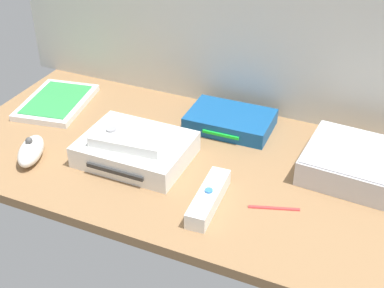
% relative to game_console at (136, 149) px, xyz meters
% --- Properties ---
extents(ground_plane, '(1.00, 0.48, 0.02)m').
position_rel_game_console_xyz_m(ground_plane, '(0.11, 0.04, -0.03)').
color(ground_plane, '#936D47').
rests_on(ground_plane, ground).
extents(game_console, '(0.21, 0.17, 0.04)m').
position_rel_game_console_xyz_m(game_console, '(0.00, 0.00, 0.00)').
color(game_console, white).
rests_on(game_console, ground_plane).
extents(mini_computer, '(0.18, 0.18, 0.05)m').
position_rel_game_console_xyz_m(mini_computer, '(0.40, 0.12, 0.00)').
color(mini_computer, silver).
rests_on(mini_computer, ground_plane).
extents(game_case, '(0.17, 0.21, 0.02)m').
position_rel_game_console_xyz_m(game_case, '(-0.28, 0.12, -0.01)').
color(game_case, white).
rests_on(game_case, ground_plane).
extents(network_router, '(0.18, 0.13, 0.03)m').
position_rel_game_console_xyz_m(network_router, '(0.13, 0.19, -0.00)').
color(network_router, '#145193').
rests_on(network_router, ground_plane).
extents(remote_wand, '(0.05, 0.15, 0.03)m').
position_rel_game_console_xyz_m(remote_wand, '(0.19, -0.08, -0.01)').
color(remote_wand, white).
rests_on(remote_wand, ground_plane).
extents(remote_nunchuk, '(0.08, 0.11, 0.05)m').
position_rel_game_console_xyz_m(remote_nunchuk, '(-0.19, -0.09, -0.00)').
color(remote_nunchuk, white).
rests_on(remote_nunchuk, ground_plane).
extents(remote_classic_pad, '(0.15, 0.09, 0.02)m').
position_rel_game_console_xyz_m(remote_classic_pad, '(-0.00, -0.01, 0.03)').
color(remote_classic_pad, white).
rests_on(remote_classic_pad, game_console).
extents(stylus_pen, '(0.09, 0.04, 0.01)m').
position_rel_game_console_xyz_m(stylus_pen, '(0.30, -0.04, -0.02)').
color(stylus_pen, red).
rests_on(stylus_pen, ground_plane).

